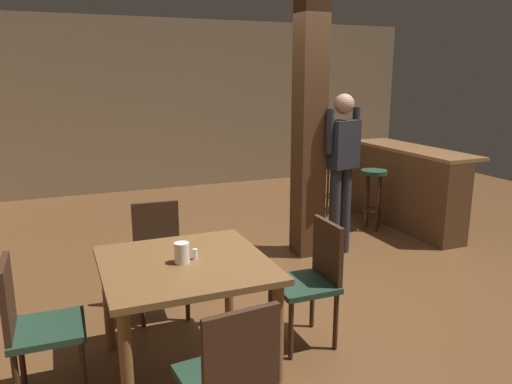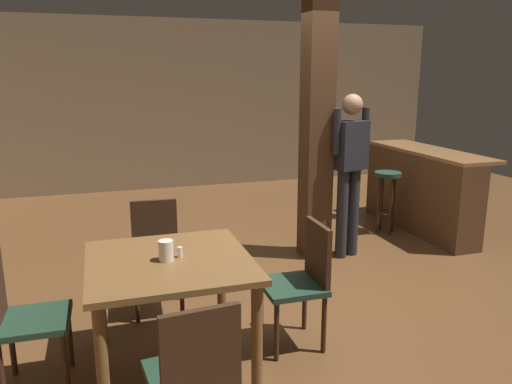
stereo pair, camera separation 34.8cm
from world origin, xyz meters
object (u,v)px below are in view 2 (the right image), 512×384
at_px(chair_south, 195,374).
at_px(bar_stool_near, 387,188).
at_px(salt_shaker, 180,252).
at_px(chair_north, 156,250).
at_px(dining_table, 170,276).
at_px(napkin_cup, 166,251).
at_px(chair_west, 19,314).
at_px(chair_east, 302,277).
at_px(bar_stool_mid, 351,174).
at_px(standing_person, 350,164).
at_px(bar_counter, 420,190).

relative_size(chair_south, bar_stool_near, 1.17).
distance_m(salt_shaker, bar_stool_near, 3.54).
bearing_deg(chair_north, dining_table, -90.61).
bearing_deg(napkin_cup, chair_west, 177.41).
xyz_separation_m(chair_east, napkin_cup, (-0.95, -0.03, 0.32)).
height_order(dining_table, chair_north, chair_north).
bearing_deg(salt_shaker, dining_table, -169.83).
bearing_deg(chair_east, bar_stool_mid, 56.11).
bearing_deg(chair_west, standing_person, 26.67).
distance_m(dining_table, bar_stool_mid, 4.02).
xyz_separation_m(bar_counter, bar_stool_mid, (-0.55, 0.75, 0.08)).
relative_size(chair_east, napkin_cup, 6.67).
distance_m(salt_shaker, bar_stool_mid, 3.96).
bearing_deg(bar_stool_near, chair_west, -151.47).
bearing_deg(chair_west, dining_table, -1.36).
xyz_separation_m(chair_west, napkin_cup, (0.89, -0.04, 0.32)).
bearing_deg(napkin_cup, bar_counter, 31.79).
relative_size(chair_east, bar_stool_mid, 1.12).
bearing_deg(dining_table, standing_person, 36.16).
distance_m(chair_south, standing_person, 3.26).
bearing_deg(bar_stool_near, dining_table, -144.25).
xyz_separation_m(chair_west, chair_north, (0.92, 0.89, 0.00)).
bearing_deg(chair_east, bar_counter, 40.26).
height_order(chair_west, bar_stool_near, chair_west).
bearing_deg(bar_stool_mid, chair_south, -127.15).
bearing_deg(bar_stool_near, bar_stool_mid, 96.83).
xyz_separation_m(salt_shaker, standing_person, (2.02, 1.52, 0.21)).
bearing_deg(chair_south, dining_table, 89.03).
height_order(salt_shaker, bar_stool_mid, salt_shaker).
distance_m(chair_south, bar_counter, 4.54).
relative_size(chair_west, napkin_cup, 6.67).
relative_size(chair_east, chair_west, 1.00).
height_order(chair_south, chair_west, same).
distance_m(chair_west, standing_person, 3.39).
xyz_separation_m(chair_east, bar_counter, (2.45, 2.08, 0.01)).
distance_m(chair_south, salt_shaker, 0.97).
bearing_deg(salt_shaker, chair_south, -95.37).
xyz_separation_m(dining_table, napkin_cup, (-0.02, -0.02, 0.18)).
bearing_deg(bar_stool_near, standing_person, -145.31).
bearing_deg(bar_counter, chair_north, -160.71).
bearing_deg(bar_stool_near, chair_north, -157.75).
relative_size(salt_shaker, standing_person, 0.04).
distance_m(bar_counter, bar_stool_near, 0.47).
xyz_separation_m(dining_table, standing_person, (2.09, 1.53, 0.36)).
bearing_deg(dining_table, chair_east, 0.95).
relative_size(chair_west, salt_shaker, 12.70).
distance_m(napkin_cup, salt_shaker, 0.10).
bearing_deg(salt_shaker, napkin_cup, -161.29).
height_order(dining_table, chair_south, chair_south).
bearing_deg(napkin_cup, salt_shaker, 18.71).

